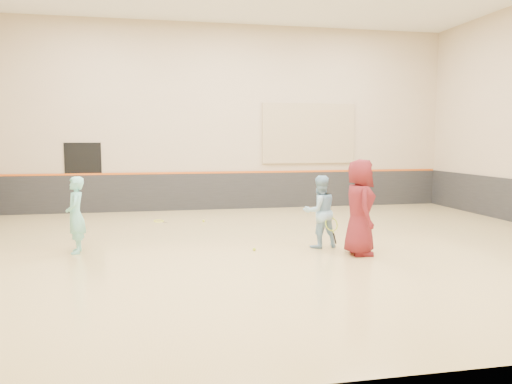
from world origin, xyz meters
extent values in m
cube|color=tan|center=(0.00, 0.00, -0.10)|extent=(15.00, 12.00, 0.20)
cube|color=#C6B091|center=(0.00, 6.01, 3.00)|extent=(15.00, 0.02, 6.00)
cube|color=#C6B091|center=(0.00, -6.01, 3.00)|extent=(15.00, 0.02, 6.00)
cube|color=#232326|center=(0.00, 5.97, 0.60)|extent=(14.90, 0.04, 1.20)
cube|color=#D85914|center=(0.00, 5.96, 1.22)|extent=(14.90, 0.03, 0.06)
cube|color=tan|center=(2.80, 5.95, 2.50)|extent=(3.20, 0.08, 2.00)
cube|color=black|center=(-4.50, 5.98, 1.10)|extent=(1.10, 0.05, 2.20)
imported|color=#80DED4|center=(-3.89, 0.22, 0.78)|extent=(0.42, 0.60, 1.56)
imported|color=#93C5E4|center=(1.12, -0.25, 0.77)|extent=(0.84, 0.71, 1.54)
imported|color=maroon|center=(1.68, -1.05, 0.96)|extent=(0.73, 1.01, 1.92)
sphere|color=#BDD732|center=(-0.32, -0.33, 0.03)|extent=(0.07, 0.07, 0.07)
sphere|color=#CFE034|center=(1.83, -1.19, 1.20)|extent=(0.07, 0.07, 0.07)
sphere|color=yellow|center=(-1.01, 3.50, 0.03)|extent=(0.07, 0.07, 0.07)
camera|label=1|loc=(-2.28, -10.27, 2.30)|focal=35.00mm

